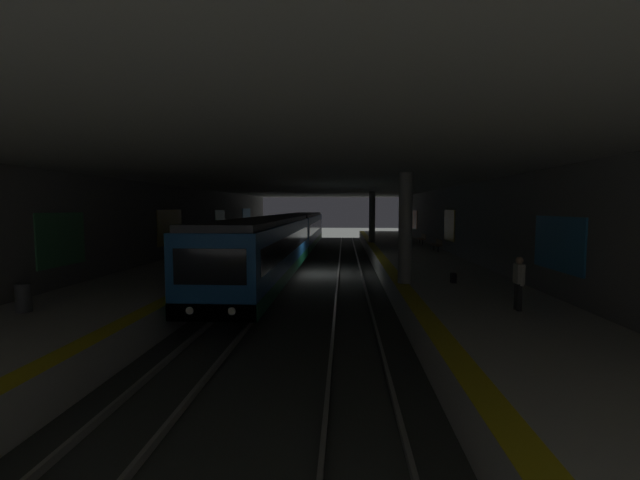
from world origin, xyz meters
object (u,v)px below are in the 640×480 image
at_px(bench_left_mid, 422,238).
at_px(bench_left_near, 437,244).
at_px(pillar_near, 405,229).
at_px(person_waiting_near, 216,245).
at_px(person_walking_mid, 519,281).
at_px(bench_right_near, 194,245).
at_px(metro_train, 289,237).
at_px(pillar_far, 372,217).
at_px(backpack_on_floor, 453,278).
at_px(suitcase_rolling, 222,248).
at_px(bench_right_mid, 204,243).
at_px(trash_bin, 24,298).

bearing_deg(bench_left_mid, bench_left_near, 180.00).
xyz_separation_m(pillar_near, person_waiting_near, (7.06, 10.22, -1.37)).
bearing_deg(person_walking_mid, bench_right_near, 46.05).
bearing_deg(bench_right_near, metro_train, -69.93).
relative_size(bench_left_near, bench_right_near, 1.00).
distance_m(pillar_far, bench_left_mid, 4.84).
bearing_deg(backpack_on_floor, suitcase_rolling, 49.11).
relative_size(metro_train, backpack_on_floor, 90.60).
xyz_separation_m(bench_right_mid, suitcase_rolling, (-1.08, -1.62, -0.24)).
distance_m(bench_right_mid, person_waiting_near, 6.32).
relative_size(bench_right_near, bench_right_mid, 1.00).
distance_m(metro_train, suitcase_rolling, 4.94).
xyz_separation_m(bench_right_near, person_waiting_near, (-3.66, -2.67, 0.38)).
height_order(bench_right_near, person_waiting_near, person_waiting_near).
distance_m(bench_left_mid, bench_right_near, 18.83).
xyz_separation_m(metro_train, bench_left_near, (-0.17, -10.73, -0.45)).
relative_size(person_walking_mid, trash_bin, 1.94).
bearing_deg(pillar_far, person_walking_mid, -173.55).
distance_m(bench_right_near, person_walking_mid, 21.79).
height_order(bench_left_near, trash_bin, bench_left_near).
height_order(metro_train, suitcase_rolling, metro_train).
bearing_deg(trash_bin, metro_train, -16.84).
distance_m(person_walking_mid, backpack_on_floor, 4.69).
bearing_deg(pillar_near, person_walking_mid, -147.56).
height_order(metro_train, bench_right_mid, metro_train).
distance_m(bench_right_near, suitcase_rolling, 1.91).
height_order(pillar_near, suitcase_rolling, pillar_near).
distance_m(metro_train, bench_right_mid, 6.36).
xyz_separation_m(bench_right_mid, backpack_on_floor, (-12.60, -14.93, -0.32)).
xyz_separation_m(metro_train, person_waiting_near, (-5.97, 3.67, -0.07)).
relative_size(pillar_far, person_waiting_near, 2.74).
relative_size(pillar_far, bench_left_mid, 2.68).
distance_m(bench_right_mid, person_walking_mid, 23.27).
relative_size(pillar_near, person_waiting_near, 2.74).
bearing_deg(pillar_far, pillar_near, 180.00).
bearing_deg(backpack_on_floor, trash_bin, 111.68).
height_order(metro_train, trash_bin, metro_train).
height_order(pillar_near, backpack_on_floor, pillar_near).
relative_size(bench_left_near, bench_right_mid, 1.00).
relative_size(bench_right_near, suitcase_rolling, 1.94).
bearing_deg(pillar_near, backpack_on_floor, -85.17).
bearing_deg(backpack_on_floor, person_walking_mid, -170.67).
relative_size(bench_left_near, person_walking_mid, 1.03).
distance_m(bench_left_near, backpack_on_floor, 12.87).
xyz_separation_m(pillar_far, person_walking_mid, (-24.75, -2.80, -1.38)).
relative_size(bench_right_mid, backpack_on_floor, 4.25).
bearing_deg(person_walking_mid, bench_left_near, -4.58).
distance_m(backpack_on_floor, trash_bin, 15.28).
bearing_deg(bench_left_mid, pillar_near, 167.36).
distance_m(pillar_near, bench_right_mid, 18.23).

